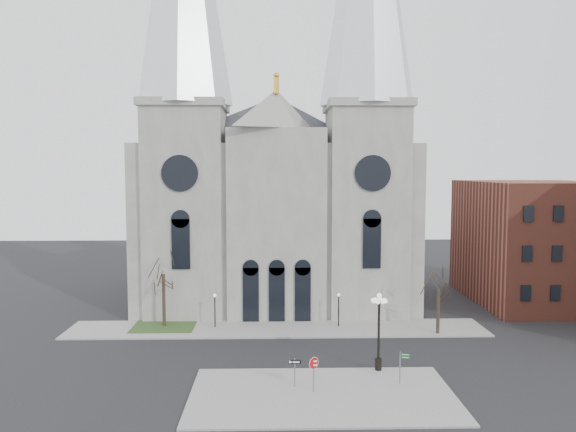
{
  "coord_description": "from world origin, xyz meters",
  "views": [
    {
      "loc": [
        -0.22,
        -41.9,
        15.36
      ],
      "look_at": [
        0.99,
        8.0,
        11.22
      ],
      "focal_mm": 35.0,
      "sensor_mm": 36.0,
      "label": 1
    }
  ],
  "objects_px": {
    "globe_lamp": "(379,322)",
    "street_name_sign": "(401,365)",
    "stop_sign": "(314,367)",
    "one_way_sign": "(295,367)"
  },
  "relations": [
    {
      "from": "globe_lamp",
      "to": "street_name_sign",
      "type": "bearing_deg",
      "value": -67.54
    },
    {
      "from": "globe_lamp",
      "to": "one_way_sign",
      "type": "bearing_deg",
      "value": -154.17
    },
    {
      "from": "stop_sign",
      "to": "street_name_sign",
      "type": "relative_size",
      "value": 1.07
    },
    {
      "from": "one_way_sign",
      "to": "street_name_sign",
      "type": "distance_m",
      "value": 7.62
    },
    {
      "from": "stop_sign",
      "to": "globe_lamp",
      "type": "relative_size",
      "value": 0.41
    },
    {
      "from": "street_name_sign",
      "to": "globe_lamp",
      "type": "bearing_deg",
      "value": 126.78
    },
    {
      "from": "one_way_sign",
      "to": "street_name_sign",
      "type": "relative_size",
      "value": 0.89
    },
    {
      "from": "globe_lamp",
      "to": "street_name_sign",
      "type": "distance_m",
      "value": 3.79
    },
    {
      "from": "one_way_sign",
      "to": "street_name_sign",
      "type": "height_order",
      "value": "street_name_sign"
    },
    {
      "from": "one_way_sign",
      "to": "street_name_sign",
      "type": "bearing_deg",
      "value": 2.93
    }
  ]
}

